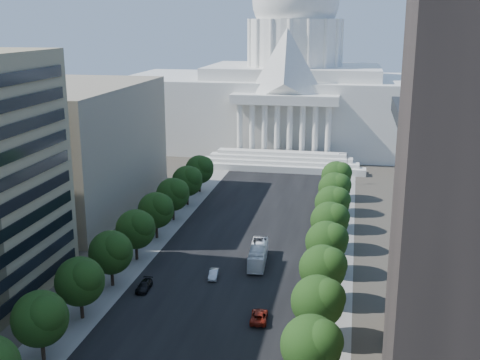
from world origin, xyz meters
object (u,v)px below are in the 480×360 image
Objects in this scene: car_silver at (214,274)px; city_bus at (258,254)px; car_dark_b at (144,286)px; car_red at (259,316)px.

city_bus is (6.72, 8.14, 1.04)m from car_silver.
car_red is at bearing -20.50° from car_dark_b.
car_silver is 10.61m from city_bus.
car_red is 0.43× the size of city_bus.
car_dark_b is (-10.51, -7.06, 0.00)m from car_silver.
car_silver is 0.88× the size of car_dark_b.
city_bus reaches higher than car_silver.
car_red reaches higher than car_dark_b.
car_dark_b is (-21.00, 7.07, -0.04)m from car_red.
car_red reaches higher than car_silver.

